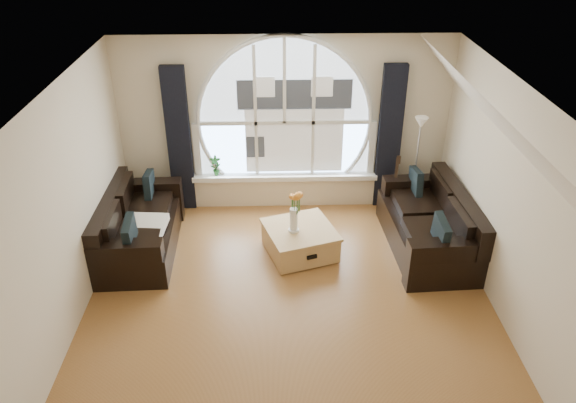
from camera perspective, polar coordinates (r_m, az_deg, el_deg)
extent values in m
cube|color=brown|center=(6.85, 0.22, -11.42)|extent=(5.00, 5.50, 0.01)
cube|color=silver|center=(5.47, 0.28, 10.40)|extent=(5.00, 5.50, 0.01)
cube|color=beige|center=(8.52, -0.36, 7.94)|extent=(5.00, 0.01, 2.70)
cube|color=beige|center=(6.48, -22.44, -1.95)|extent=(0.01, 5.50, 2.70)
cube|color=beige|center=(6.62, 22.44, -1.29)|extent=(0.01, 5.50, 2.70)
cube|color=silver|center=(6.08, 21.64, 6.76)|extent=(0.92, 5.50, 0.72)
cube|color=silver|center=(8.39, -0.36, 9.61)|extent=(2.60, 0.06, 2.15)
cube|color=white|center=(8.78, -0.33, 2.60)|extent=(2.90, 0.22, 0.08)
cube|color=white|center=(8.37, -0.36, 9.54)|extent=(2.76, 0.08, 2.15)
cube|color=silver|center=(8.43, 0.67, 8.78)|extent=(1.70, 0.02, 1.50)
cube|color=black|center=(8.60, -11.12, 6.14)|extent=(0.35, 0.12, 2.30)
cube|color=black|center=(8.67, 10.36, 6.40)|extent=(0.35, 0.12, 2.30)
cube|color=black|center=(8.00, -15.02, -2.34)|extent=(1.02, 1.94, 0.85)
cube|color=black|center=(8.00, 14.20, -2.22)|extent=(1.09, 2.02, 0.88)
cube|color=tan|center=(7.75, 1.25, -3.92)|extent=(1.14, 1.14, 0.44)
cube|color=silver|center=(7.74, -14.51, -2.58)|extent=(0.60, 0.60, 0.10)
cube|color=white|center=(7.39, 0.60, -0.49)|extent=(0.24, 0.24, 0.70)
cube|color=#B2B2B2|center=(8.63, 12.97, 3.46)|extent=(0.24, 0.24, 1.60)
cube|color=brown|center=(8.64, 10.84, 1.73)|extent=(0.41, 0.34, 1.06)
imported|color=#1E6023|center=(8.73, -7.45, 3.66)|extent=(0.19, 0.15, 0.32)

